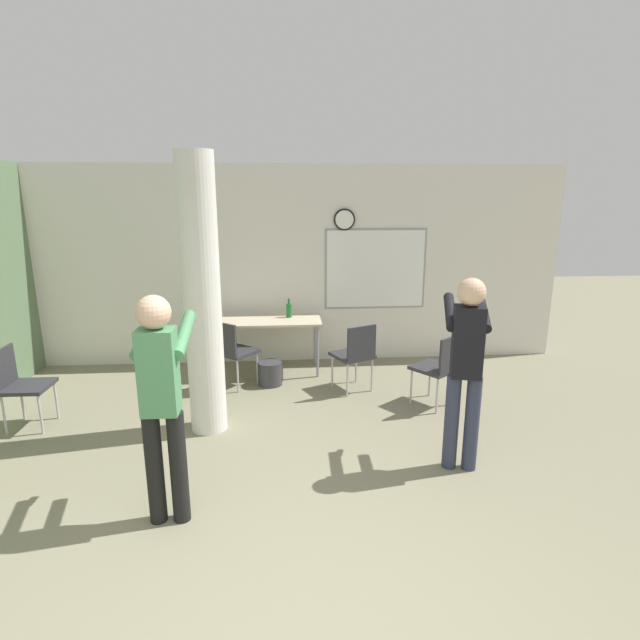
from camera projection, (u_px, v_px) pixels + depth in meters
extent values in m
cube|color=silver|center=(285.00, 266.00, 7.12)|extent=(8.00, 0.12, 2.80)
cylinder|color=black|center=(344.00, 220.00, 6.95)|extent=(0.30, 0.03, 0.30)
cylinder|color=white|center=(345.00, 220.00, 6.94)|extent=(0.25, 0.01, 0.25)
cube|color=#99999E|center=(375.00, 269.00, 7.17)|extent=(1.46, 0.01, 1.16)
cube|color=white|center=(375.00, 269.00, 7.16)|extent=(1.40, 0.02, 1.10)
cylinder|color=silver|center=(202.00, 298.00, 4.93)|extent=(0.37, 0.37, 2.80)
cube|color=beige|center=(266.00, 320.00, 6.78)|extent=(1.49, 0.67, 0.03)
cylinder|color=gray|center=(214.00, 354.00, 6.55)|extent=(0.04, 0.04, 0.71)
cylinder|color=gray|center=(318.00, 351.00, 6.65)|extent=(0.04, 0.04, 0.71)
cylinder|color=gray|center=(219.00, 342.00, 7.08)|extent=(0.04, 0.04, 0.71)
cylinder|color=gray|center=(315.00, 340.00, 7.19)|extent=(0.04, 0.04, 0.71)
cylinder|color=#1E6B2D|center=(289.00, 311.00, 6.87)|extent=(0.08, 0.08, 0.18)
cylinder|color=#1E6B2D|center=(289.00, 301.00, 6.84)|extent=(0.03, 0.03, 0.08)
cylinder|color=#38383D|center=(270.00, 373.00, 6.43)|extent=(0.30, 0.30, 0.31)
cube|color=#2D2D33|center=(434.00, 368.00, 5.75)|extent=(0.62, 0.62, 0.04)
cube|color=#2D2D33|center=(451.00, 354.00, 5.55)|extent=(0.33, 0.26, 0.40)
cylinder|color=#B7B7BC|center=(430.00, 379.00, 6.06)|extent=(0.02, 0.02, 0.43)
cylinder|color=#B7B7BC|center=(411.00, 387.00, 5.82)|extent=(0.02, 0.02, 0.43)
cylinder|color=#B7B7BC|center=(455.00, 387.00, 5.80)|extent=(0.02, 0.02, 0.43)
cylinder|color=#B7B7BC|center=(437.00, 396.00, 5.56)|extent=(0.02, 0.02, 0.43)
cube|color=#2D2D33|center=(352.00, 355.00, 6.21)|extent=(0.58, 0.58, 0.04)
cube|color=#2D2D33|center=(362.00, 342.00, 5.98)|extent=(0.37, 0.19, 0.40)
cylinder|color=#B7B7BC|center=(356.00, 366.00, 6.50)|extent=(0.02, 0.02, 0.43)
cylinder|color=#B7B7BC|center=(332.00, 371.00, 6.33)|extent=(0.02, 0.02, 0.43)
cylinder|color=#B7B7BC|center=(372.00, 375.00, 6.20)|extent=(0.02, 0.02, 0.43)
cylinder|color=#B7B7BC|center=(347.00, 380.00, 6.03)|extent=(0.02, 0.02, 0.43)
cube|color=#2D2D33|center=(28.00, 387.00, 5.20)|extent=(0.45, 0.45, 0.04)
cube|color=#2D2D33|center=(4.00, 367.00, 5.13)|extent=(0.03, 0.40, 0.40)
cylinder|color=#B7B7BC|center=(40.00, 414.00, 5.10)|extent=(0.02, 0.02, 0.43)
cylinder|color=#B7B7BC|center=(56.00, 400.00, 5.44)|extent=(0.02, 0.02, 0.43)
cylinder|color=#B7B7BC|center=(4.00, 415.00, 5.07)|extent=(0.02, 0.02, 0.43)
cylinder|color=#B7B7BC|center=(22.00, 401.00, 5.42)|extent=(0.02, 0.02, 0.43)
cube|color=#2D2D33|center=(237.00, 352.00, 6.35)|extent=(0.62, 0.62, 0.04)
cube|color=#2D2D33|center=(224.00, 339.00, 6.13)|extent=(0.33, 0.27, 0.40)
cylinder|color=#B7B7BC|center=(257.00, 368.00, 6.45)|extent=(0.02, 0.02, 0.43)
cylinder|color=#B7B7BC|center=(237.00, 363.00, 6.65)|extent=(0.02, 0.02, 0.43)
cylinder|color=#B7B7BC|center=(238.00, 376.00, 6.16)|extent=(0.02, 0.02, 0.43)
cylinder|color=#B7B7BC|center=(217.00, 370.00, 6.36)|extent=(0.02, 0.02, 0.43)
cylinder|color=black|center=(179.00, 467.00, 3.69)|extent=(0.13, 0.13, 0.88)
cylinder|color=black|center=(155.00, 468.00, 3.68)|extent=(0.13, 0.13, 0.88)
cube|color=#4C8C59|center=(158.00, 372.00, 3.50)|extent=(0.26, 0.20, 0.62)
sphere|color=#D8AD8C|center=(153.00, 312.00, 3.39)|extent=(0.24, 0.24, 0.24)
cylinder|color=#4C8C59|center=(184.00, 334.00, 3.70)|extent=(0.10, 0.55, 0.25)
cylinder|color=#4C8C59|center=(145.00, 335.00, 3.68)|extent=(0.10, 0.55, 0.25)
cube|color=white|center=(154.00, 325.00, 3.92)|extent=(0.04, 0.13, 0.04)
cylinder|color=#2D3347|center=(472.00, 424.00, 4.39)|extent=(0.13, 0.13, 0.88)
cylinder|color=#2D3347|center=(451.00, 422.00, 4.42)|extent=(0.13, 0.13, 0.88)
cube|color=black|center=(468.00, 342.00, 4.22)|extent=(0.30, 0.26, 0.62)
sphere|color=#D8AD8C|center=(472.00, 292.00, 4.12)|extent=(0.24, 0.24, 0.24)
cylinder|color=black|center=(483.00, 313.00, 4.39)|extent=(0.23, 0.56, 0.25)
cylinder|color=black|center=(450.00, 311.00, 4.43)|extent=(0.23, 0.56, 0.25)
cube|color=white|center=(448.00, 305.00, 4.67)|extent=(0.07, 0.13, 0.04)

